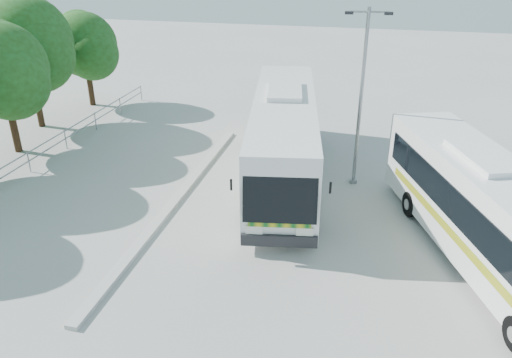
% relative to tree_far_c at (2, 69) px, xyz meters
% --- Properties ---
extents(ground, '(100.00, 100.00, 0.00)m').
position_rel_tree_far_c_xyz_m(ground, '(12.12, -5.10, -4.26)').
color(ground, '#A9A9A3').
rests_on(ground, ground).
extents(kerb_divider, '(0.40, 16.00, 0.15)m').
position_rel_tree_far_c_xyz_m(kerb_divider, '(9.82, -3.10, -4.18)').
color(kerb_divider, '#B2B2AD').
rests_on(kerb_divider, ground).
extents(railing, '(0.06, 22.00, 1.00)m').
position_rel_tree_far_c_xyz_m(railing, '(2.12, -1.10, -3.52)').
color(railing, gray).
rests_on(railing, ground).
extents(tree_far_c, '(4.97, 4.69, 6.49)m').
position_rel_tree_far_c_xyz_m(tree_far_c, '(0.00, 0.00, 0.00)').
color(tree_far_c, '#382314').
rests_on(tree_far_c, ground).
extents(tree_far_d, '(5.62, 5.30, 7.33)m').
position_rel_tree_far_c_xyz_m(tree_far_d, '(-1.19, 3.70, 0.56)').
color(tree_far_d, '#382314').
rests_on(tree_far_d, ground).
extents(tree_far_e, '(4.54, 4.28, 5.92)m').
position_rel_tree_far_c_xyz_m(tree_far_e, '(-0.51, 8.20, -0.37)').
color(tree_far_e, '#382314').
rests_on(tree_far_e, ground).
extents(coach_main, '(4.71, 13.27, 3.61)m').
position_rel_tree_far_c_xyz_m(coach_main, '(13.67, 0.18, -2.28)').
color(coach_main, silver).
rests_on(coach_main, ground).
extents(coach_adjacent, '(6.33, 12.16, 3.35)m').
position_rel_tree_far_c_xyz_m(coach_adjacent, '(21.38, -5.03, -2.42)').
color(coach_adjacent, white).
rests_on(coach_adjacent, ground).
extents(lamppost, '(1.83, 0.36, 7.49)m').
position_rel_tree_far_c_xyz_m(lamppost, '(16.87, 0.23, -0.12)').
color(lamppost, gray).
rests_on(lamppost, ground).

